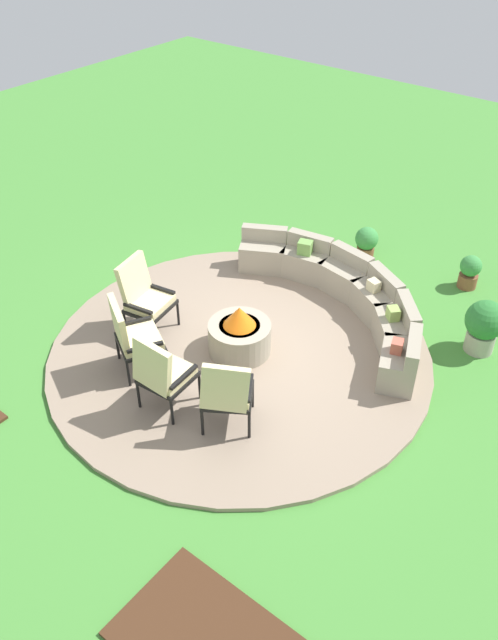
{
  "coord_description": "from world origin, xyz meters",
  "views": [
    {
      "loc": [
        4.21,
        -5.14,
        5.63
      ],
      "look_at": [
        0.0,
        0.2,
        0.45
      ],
      "focal_mm": 36.16,
      "sensor_mm": 36.0,
      "label": 1
    }
  ],
  "objects_px": {
    "fire_pit": "(240,334)",
    "lounge_chair_front_right": "(132,335)",
    "lounge_chair_front_left": "(144,295)",
    "lounge_chair_back_left": "(162,372)",
    "curved_stone_bench": "(344,293)",
    "potted_plant_2": "(470,271)",
    "potted_plant_0": "(366,242)",
    "lounge_chair_back_right": "(227,392)",
    "potted_plant_1": "(484,325)"
  },
  "relations": [
    {
      "from": "fire_pit",
      "to": "lounge_chair_front_right",
      "type": "xyz_separation_m",
      "value": [
        -0.82,
        -1.12,
        0.28
      ]
    },
    {
      "from": "lounge_chair_front_left",
      "to": "lounge_chair_back_left",
      "type": "distance_m",
      "value": 1.6
    },
    {
      "from": "fire_pit",
      "to": "curved_stone_bench",
      "type": "bearing_deg",
      "value": 70.5
    },
    {
      "from": "fire_pit",
      "to": "potted_plant_2",
      "type": "distance_m",
      "value": 3.85
    },
    {
      "from": "potted_plant_0",
      "to": "potted_plant_2",
      "type": "height_order",
      "value": "potted_plant_0"
    },
    {
      "from": "fire_pit",
      "to": "lounge_chair_back_right",
      "type": "bearing_deg",
      "value": -57.08
    },
    {
      "from": "lounge_chair_back_right",
      "to": "potted_plant_2",
      "type": "distance_m",
      "value": 4.7
    },
    {
      "from": "fire_pit",
      "to": "potted_plant_0",
      "type": "relative_size",
      "value": 1.52
    },
    {
      "from": "potted_plant_2",
      "to": "lounge_chair_back_left",
      "type": "bearing_deg",
      "value": -110.32
    },
    {
      "from": "fire_pit",
      "to": "potted_plant_2",
      "type": "xyz_separation_m",
      "value": [
        1.75,
        3.43,
        -0.05
      ]
    },
    {
      "from": "lounge_chair_back_right",
      "to": "potted_plant_0",
      "type": "bearing_deg",
      "value": 65.17
    },
    {
      "from": "curved_stone_bench",
      "to": "lounge_chair_front_left",
      "type": "distance_m",
      "value": 2.84
    },
    {
      "from": "lounge_chair_front_right",
      "to": "potted_plant_2",
      "type": "relative_size",
      "value": 2.02
    },
    {
      "from": "lounge_chair_front_left",
      "to": "potted_plant_2",
      "type": "height_order",
      "value": "lounge_chair_front_left"
    },
    {
      "from": "potted_plant_0",
      "to": "lounge_chair_front_left",
      "type": "bearing_deg",
      "value": -111.18
    },
    {
      "from": "lounge_chair_back_left",
      "to": "lounge_chair_back_right",
      "type": "relative_size",
      "value": 1.07
    },
    {
      "from": "fire_pit",
      "to": "potted_plant_1",
      "type": "height_order",
      "value": "potted_plant_1"
    },
    {
      "from": "lounge_chair_front_right",
      "to": "potted_plant_0",
      "type": "height_order",
      "value": "lounge_chair_front_right"
    },
    {
      "from": "fire_pit",
      "to": "lounge_chair_back_left",
      "type": "distance_m",
      "value": 1.42
    },
    {
      "from": "lounge_chair_front_left",
      "to": "fire_pit",
      "type": "bearing_deg",
      "value": 98.04
    },
    {
      "from": "fire_pit",
      "to": "lounge_chair_back_right",
      "type": "distance_m",
      "value": 1.41
    },
    {
      "from": "potted_plant_0",
      "to": "potted_plant_1",
      "type": "bearing_deg",
      "value": -24.74
    },
    {
      "from": "lounge_chair_back_right",
      "to": "potted_plant_0",
      "type": "relative_size",
      "value": 1.89
    },
    {
      "from": "fire_pit",
      "to": "potted_plant_2",
      "type": "height_order",
      "value": "fire_pit"
    },
    {
      "from": "lounge_chair_front_left",
      "to": "potted_plant_2",
      "type": "distance_m",
      "value": 4.93
    },
    {
      "from": "curved_stone_bench",
      "to": "potted_plant_0",
      "type": "relative_size",
      "value": 6.65
    },
    {
      "from": "lounge_chair_front_right",
      "to": "lounge_chair_back_left",
      "type": "distance_m",
      "value": 0.83
    },
    {
      "from": "lounge_chair_back_left",
      "to": "potted_plant_1",
      "type": "relative_size",
      "value": 1.44
    },
    {
      "from": "fire_pit",
      "to": "potted_plant_2",
      "type": "bearing_deg",
      "value": 63.01
    },
    {
      "from": "lounge_chair_front_right",
      "to": "potted_plant_1",
      "type": "distance_m",
      "value": 4.6
    },
    {
      "from": "lounge_chair_front_right",
      "to": "lounge_chair_back_left",
      "type": "relative_size",
      "value": 0.98
    },
    {
      "from": "curved_stone_bench",
      "to": "lounge_chair_front_left",
      "type": "xyz_separation_m",
      "value": [
        -1.91,
        -2.09,
        0.29
      ]
    },
    {
      "from": "lounge_chair_back_left",
      "to": "fire_pit",
      "type": "bearing_deg",
      "value": 83.96
    },
    {
      "from": "lounge_chair_back_right",
      "to": "potted_plant_2",
      "type": "height_order",
      "value": "lounge_chair_back_right"
    },
    {
      "from": "lounge_chair_front_left",
      "to": "lounge_chair_front_right",
      "type": "distance_m",
      "value": 0.85
    },
    {
      "from": "fire_pit",
      "to": "curved_stone_bench",
      "type": "height_order",
      "value": "fire_pit"
    },
    {
      "from": "potted_plant_1",
      "to": "potted_plant_0",
      "type": "bearing_deg",
      "value": 155.26
    },
    {
      "from": "potted_plant_0",
      "to": "potted_plant_2",
      "type": "bearing_deg",
      "value": 8.19
    },
    {
      "from": "lounge_chair_back_right",
      "to": "lounge_chair_front_right",
      "type": "bearing_deg",
      "value": 144.79
    },
    {
      "from": "curved_stone_bench",
      "to": "lounge_chair_back_left",
      "type": "relative_size",
      "value": 3.31
    },
    {
      "from": "lounge_chair_back_left",
      "to": "potted_plant_2",
      "type": "xyz_separation_m",
      "value": [
        1.78,
        4.82,
        -0.34
      ]
    },
    {
      "from": "fire_pit",
      "to": "curved_stone_bench",
      "type": "relative_size",
      "value": 0.23
    },
    {
      "from": "curved_stone_bench",
      "to": "lounge_chair_back_left",
      "type": "height_order",
      "value": "lounge_chair_back_left"
    },
    {
      "from": "potted_plant_1",
      "to": "lounge_chair_back_right",
      "type": "bearing_deg",
      "value": -118.24
    },
    {
      "from": "lounge_chair_front_right",
      "to": "lounge_chair_back_right",
      "type": "xyz_separation_m",
      "value": [
        1.57,
        -0.04,
        -0.01
      ]
    },
    {
      "from": "lounge_chair_front_left",
      "to": "potted_plant_1",
      "type": "bearing_deg",
      "value": 113.54
    },
    {
      "from": "curved_stone_bench",
      "to": "lounge_chair_back_left",
      "type": "xyz_separation_m",
      "value": [
        -0.63,
        -3.05,
        0.28
      ]
    },
    {
      "from": "lounge_chair_back_left",
      "to": "potted_plant_1",
      "type": "bearing_deg",
      "value": 49.41
    },
    {
      "from": "lounge_chair_front_right",
      "to": "potted_plant_2",
      "type": "distance_m",
      "value": 5.23
    },
    {
      "from": "curved_stone_bench",
      "to": "lounge_chair_front_right",
      "type": "height_order",
      "value": "lounge_chair_front_right"
    }
  ]
}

